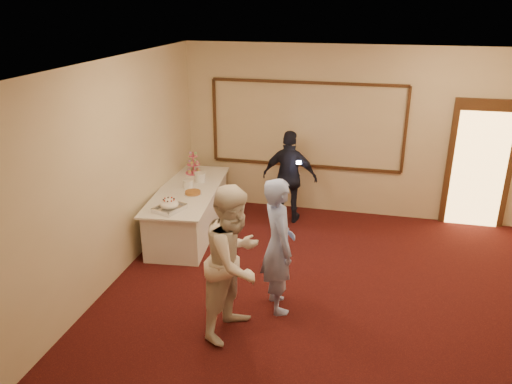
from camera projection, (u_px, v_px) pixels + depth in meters
floor at (327, 322)px, 6.10m from camera, size 7.00×7.00×0.00m
room_walls at (336, 165)px, 5.37m from camera, size 6.04×7.04×3.02m
wall_molding at (306, 125)px, 8.84m from camera, size 3.45×0.04×1.55m
doorway at (479, 165)px, 8.38m from camera, size 1.05×0.07×2.20m
buffet_table at (189, 210)px, 8.34m from camera, size 1.20×2.53×0.77m
pavlova_tray at (169, 206)px, 7.35m from camera, size 0.45×0.54×0.18m
cupcake_stand at (193, 165)px, 8.90m from camera, size 0.30×0.30×0.43m
plate_stack_a at (188, 184)px, 8.23m from camera, size 0.17×0.17×0.14m
plate_stack_b at (200, 177)px, 8.51m from camera, size 0.19×0.19×0.16m
tart at (193, 193)px, 7.97m from camera, size 0.29×0.29×0.06m
man at (278, 246)px, 6.10m from camera, size 0.65×0.76×1.75m
woman at (235, 261)px, 5.66m from camera, size 0.92×1.05×1.83m
guest at (290, 177)px, 8.61m from camera, size 0.98×0.47×1.63m
camera_flash at (299, 163)px, 8.19m from camera, size 0.08×0.06×0.05m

